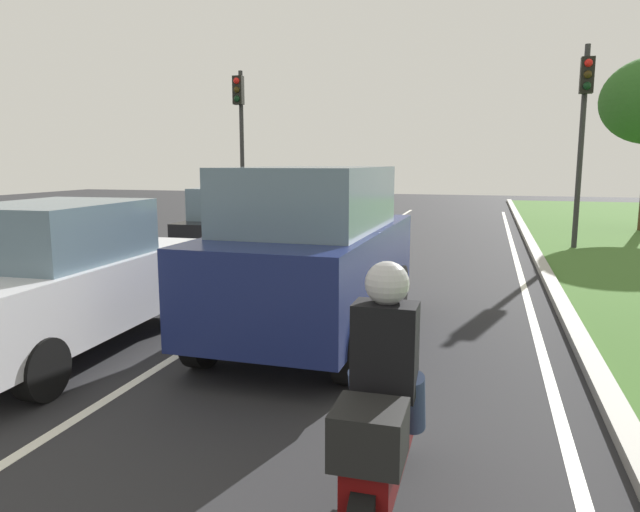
# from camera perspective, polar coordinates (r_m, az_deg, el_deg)

# --- Properties ---
(ground_plane) EXTENTS (60.00, 60.00, 0.00)m
(ground_plane) POSITION_cam_1_polar(r_m,az_deg,el_deg) (13.12, 3.13, -1.09)
(ground_plane) COLOR #262628
(lane_line_center) EXTENTS (0.12, 32.00, 0.01)m
(lane_line_center) POSITION_cam_1_polar(r_m,az_deg,el_deg) (13.29, 0.19, -0.93)
(lane_line_center) COLOR silver
(lane_line_center) RESTS_ON ground
(lane_line_right_edge) EXTENTS (0.12, 32.00, 0.01)m
(lane_line_right_edge) POSITION_cam_1_polar(r_m,az_deg,el_deg) (12.83, 19.01, -1.82)
(lane_line_right_edge) COLOR silver
(lane_line_right_edge) RESTS_ON ground
(curb_right) EXTENTS (0.24, 48.00, 0.12)m
(curb_right) POSITION_cam_1_polar(r_m,az_deg,el_deg) (12.86, 21.25, -1.66)
(curb_right) COLOR #9E9B93
(curb_right) RESTS_ON ground
(car_suv_ahead) EXTENTS (2.04, 4.53, 2.28)m
(car_suv_ahead) POSITION_cam_1_polar(r_m,az_deg,el_deg) (7.73, -0.65, 0.42)
(car_suv_ahead) COLOR navy
(car_suv_ahead) RESTS_ON ground
(car_sedan_left_lane) EXTENTS (1.96, 4.36, 1.86)m
(car_sedan_left_lane) POSITION_cam_1_polar(r_m,az_deg,el_deg) (7.91, -23.81, -1.98)
(car_sedan_left_lane) COLOR silver
(car_sedan_left_lane) RESTS_ON ground
(car_hatchback_far) EXTENTS (1.84, 3.76, 1.78)m
(car_hatchback_far) POSITION_cam_1_polar(r_m,az_deg,el_deg) (13.40, -7.91, 2.86)
(car_hatchback_far) COLOR black
(car_hatchback_far) RESTS_ON ground
(motorcycle) EXTENTS (0.40, 1.90, 1.01)m
(motorcycle) POSITION_cam_1_polar(r_m,az_deg,el_deg) (3.95, 6.17, -17.60)
(motorcycle) COLOR #590A0A
(motorcycle) RESTS_ON ground
(rider_person) EXTENTS (0.50, 0.40, 1.16)m
(rider_person) POSITION_cam_1_polar(r_m,az_deg,el_deg) (3.76, 6.46, -8.80)
(rider_person) COLOR black
(rider_person) RESTS_ON ground
(traffic_light_near_right) EXTENTS (0.32, 0.50, 5.30)m
(traffic_light_near_right) POSITION_cam_1_polar(r_m,az_deg,el_deg) (16.90, 24.37, 12.44)
(traffic_light_near_right) COLOR #2D2D2D
(traffic_light_near_right) RESTS_ON ground
(traffic_light_overhead_left) EXTENTS (0.32, 0.50, 5.25)m
(traffic_light_overhead_left) POSITION_cam_1_polar(r_m,az_deg,el_deg) (19.73, -7.81, 12.70)
(traffic_light_overhead_left) COLOR #2D2D2D
(traffic_light_overhead_left) RESTS_ON ground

